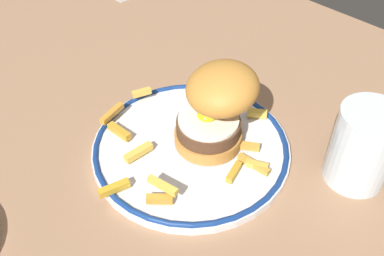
{
  "coord_description": "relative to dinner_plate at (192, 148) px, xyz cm",
  "views": [
    {
      "loc": [
        29.46,
        -26.26,
        44.29
      ],
      "look_at": [
        0.19,
        3.61,
        4.6
      ],
      "focal_mm": 40.76,
      "sensor_mm": 36.0,
      "label": 1
    }
  ],
  "objects": [
    {
      "name": "dinner_plate",
      "position": [
        0.0,
        0.0,
        0.0
      ],
      "size": [
        27.3,
        27.3,
        1.6
      ],
      "color": "silver",
      "rests_on": "ground_plane"
    },
    {
      "name": "ground_plane",
      "position": [
        -0.19,
        -3.61,
        -2.84
      ],
      "size": [
        128.91,
        106.07,
        4.0
      ],
      "primitive_type": "cube",
      "color": "#977052"
    },
    {
      "name": "water_glass",
      "position": [
        18.14,
        11.84,
        3.83
      ],
      "size": [
        8.0,
        8.0,
        10.91
      ],
      "color": "silver",
      "rests_on": "ground_plane"
    },
    {
      "name": "burger",
      "position": [
        1.54,
        2.89,
        6.67
      ],
      "size": [
        11.81,
        12.47,
        12.1
      ],
      "color": "#BE7E36",
      "rests_on": "dinner_plate"
    },
    {
      "name": "fries_pile",
      "position": [
        -0.77,
        -1.71,
        1.44
      ],
      "size": [
        24.04,
        26.5,
        2.43
      ],
      "color": "gold",
      "rests_on": "dinner_plate"
    }
  ]
}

